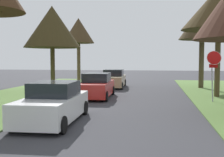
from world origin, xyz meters
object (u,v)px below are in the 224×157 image
object	(u,v)px
street_tree_right_far	(202,23)
street_tree_right_mid_b	(219,8)
street_tree_left_mid_b	(52,27)
parked_sedan_tan	(114,79)
street_tree_left_far	(78,31)
stop_sign_far	(213,65)
parked_sedan_white	(54,104)
parked_sedan_red	(96,86)

from	to	relation	value
street_tree_right_far	street_tree_right_mid_b	bearing A→B (deg)	-88.52
street_tree_left_mid_b	parked_sedan_tan	bearing A→B (deg)	47.62
street_tree_left_mid_b	street_tree_left_far	size ratio (longest dim) A/B	0.97
street_tree_left_far	stop_sign_far	bearing A→B (deg)	-44.51
stop_sign_far	parked_sedan_white	xyz separation A→B (m)	(-7.14, -6.23, -1.41)
parked_sedan_white	street_tree_right_mid_b	bearing A→B (deg)	47.51
street_tree_right_mid_b	street_tree_right_far	distance (m)	5.74
street_tree_left_mid_b	parked_sedan_red	distance (m)	6.12
stop_sign_far	street_tree_left_far	world-z (taller)	street_tree_left_far
stop_sign_far	street_tree_right_mid_b	distance (m)	4.31
stop_sign_far	street_tree_right_far	size ratio (longest dim) A/B	0.42
stop_sign_far	street_tree_left_far	xyz separation A→B (m)	(-11.04, 10.85, 3.17)
parked_sedan_tan	street_tree_left_far	bearing A→B (deg)	141.57
stop_sign_far	street_tree_right_mid_b	size ratio (longest dim) A/B	0.41
street_tree_left_far	parked_sedan_white	size ratio (longest dim) A/B	1.47
street_tree_left_far	parked_sedan_red	world-z (taller)	street_tree_left_far
stop_sign_far	parked_sedan_white	size ratio (longest dim) A/B	0.65
parked_sedan_white	parked_sedan_red	distance (m)	7.18
parked_sedan_red	parked_sedan_tan	distance (m)	6.66
street_tree_left_mid_b	parked_sedan_tan	size ratio (longest dim) A/B	1.42
stop_sign_far	parked_sedan_red	size ratio (longest dim) A/B	0.65
parked_sedan_red	parked_sedan_tan	world-z (taller)	same
stop_sign_far	street_tree_left_mid_b	world-z (taller)	street_tree_left_mid_b
street_tree_left_far	street_tree_left_mid_b	bearing A→B (deg)	-88.76
parked_sedan_white	parked_sedan_red	bearing A→B (deg)	89.02
street_tree_right_mid_b	parked_sedan_red	distance (m)	9.27
parked_sedan_white	parked_sedan_red	size ratio (longest dim) A/B	1.00
street_tree_left_mid_b	parked_sedan_white	distance (m)	11.04
street_tree_left_mid_b	parked_sedan_red	xyz separation A→B (m)	(3.86, -2.35, -4.12)
street_tree_left_far	parked_sedan_tan	distance (m)	6.95
parked_sedan_red	street_tree_left_far	bearing A→B (deg)	112.11
street_tree_right_far	street_tree_left_far	size ratio (longest dim) A/B	1.05
street_tree_left_far	parked_sedan_tan	xyz separation A→B (m)	(4.09, -3.25, -4.58)
street_tree_right_far	parked_sedan_red	size ratio (longest dim) A/B	1.54
street_tree_left_mid_b	parked_sedan_red	size ratio (longest dim) A/B	1.42
street_tree_left_mid_b	street_tree_left_far	bearing A→B (deg)	91.24
street_tree_left_mid_b	parked_sedan_white	world-z (taller)	street_tree_left_mid_b
parked_sedan_red	parked_sedan_white	bearing A→B (deg)	-90.98
street_tree_left_far	parked_sedan_tan	world-z (taller)	street_tree_left_far
street_tree_right_mid_b	parked_sedan_white	bearing A→B (deg)	-132.49
street_tree_left_mid_b	parked_sedan_white	xyz separation A→B (m)	(3.74, -9.53, -4.12)
street_tree_right_mid_b	street_tree_left_far	size ratio (longest dim) A/B	1.07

